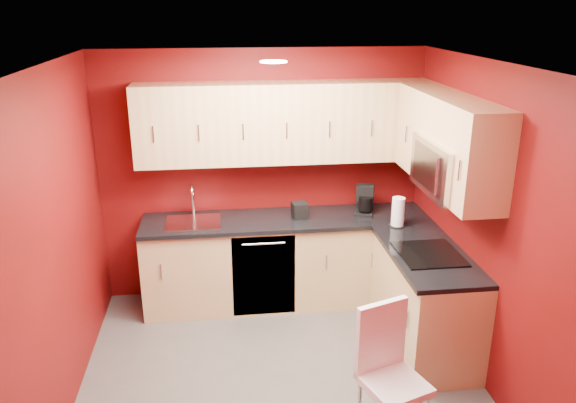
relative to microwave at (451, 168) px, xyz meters
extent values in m
plane|color=#514D4B|center=(-1.39, -0.20, -1.66)|extent=(3.20, 3.20, 0.00)
plane|color=white|center=(-1.39, -0.20, 0.84)|extent=(3.20, 3.20, 0.00)
plane|color=#62090C|center=(-1.39, 1.30, -0.41)|extent=(3.20, 0.00, 3.20)
plane|color=#62090C|center=(-1.39, -1.70, -0.41)|extent=(3.20, 0.00, 3.20)
plane|color=#62090C|center=(-2.99, -0.20, -0.41)|extent=(0.00, 3.00, 3.00)
plane|color=#62090C|center=(0.21, -0.20, -0.41)|extent=(0.00, 3.00, 3.00)
cube|color=tan|center=(-1.19, 1.00, -1.22)|extent=(2.80, 0.60, 0.87)
cube|color=tan|center=(-0.09, 0.05, -1.22)|extent=(0.60, 1.30, 0.87)
cube|color=black|center=(-1.19, 0.99, -0.77)|extent=(2.80, 0.63, 0.04)
cube|color=black|center=(-0.11, 0.04, -0.77)|extent=(0.63, 1.27, 0.04)
cube|color=tan|center=(-1.19, 1.13, 0.17)|extent=(2.80, 0.35, 0.75)
cube|color=tan|center=(0.03, 0.67, 0.17)|extent=(0.35, 0.57, 0.75)
cube|color=tan|center=(0.03, -0.49, 0.17)|extent=(0.35, 0.22, 0.75)
cube|color=tan|center=(0.03, 0.00, 0.38)|extent=(0.35, 0.76, 0.33)
cube|color=silver|center=(0.01, 0.00, 0.00)|extent=(0.40, 0.76, 0.42)
cube|color=black|center=(-0.18, 0.00, 0.00)|extent=(0.02, 0.62, 0.33)
cylinder|color=silver|center=(-0.20, -0.23, 0.00)|extent=(0.02, 0.02, 0.29)
cube|color=black|center=(-0.11, 0.00, -0.74)|extent=(0.50, 0.55, 0.01)
cube|color=silver|center=(-2.09, 0.98, -0.75)|extent=(0.52, 0.42, 0.02)
cylinder|color=silver|center=(-2.09, 1.18, -0.62)|extent=(0.02, 0.02, 0.26)
torus|color=silver|center=(-2.09, 1.11, -0.49)|extent=(0.02, 0.16, 0.16)
cylinder|color=silver|center=(-2.09, 1.04, -0.55)|extent=(0.02, 0.02, 0.12)
cube|color=black|center=(-1.44, 0.71, -1.22)|extent=(0.60, 0.02, 0.82)
cylinder|color=white|center=(-1.39, 0.10, 0.82)|extent=(0.20, 0.20, 0.01)
camera|label=1|loc=(-1.81, -4.09, 1.23)|focal=35.00mm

